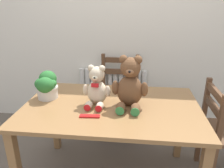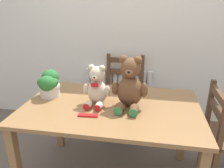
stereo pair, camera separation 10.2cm
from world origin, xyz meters
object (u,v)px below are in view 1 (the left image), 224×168
object	(u,v)px
wooden_chair_behind	(119,96)
wooden_chair_side	(224,132)
chocolate_bar	(90,116)
potted_plant	(47,85)
teddy_bear_left	(97,88)
teddy_bear_right	(130,85)

from	to	relation	value
wooden_chair_behind	wooden_chair_side	size ratio (longest dim) A/B	1.05
chocolate_bar	potted_plant	bearing A→B (deg)	145.76
wooden_chair_behind	potted_plant	size ratio (longest dim) A/B	4.10
wooden_chair_side	chocolate_bar	xyz separation A→B (m)	(-1.08, -0.35, 0.28)
wooden_chair_side	potted_plant	xyz separation A→B (m)	(-1.50, -0.06, 0.39)
wooden_chair_behind	teddy_bear_left	distance (m)	0.91
teddy_bear_right	potted_plant	size ratio (longest dim) A/B	1.77
wooden_chair_side	teddy_bear_right	bearing A→B (deg)	-80.28
wooden_chair_behind	wooden_chair_side	distance (m)	1.17
wooden_chair_behind	wooden_chair_side	xyz separation A→B (m)	(0.95, -0.67, 0.00)
teddy_bear_left	chocolate_bar	size ratio (longest dim) A/B	2.22
wooden_chair_behind	chocolate_bar	distance (m)	1.07
teddy_bear_right	chocolate_bar	xyz separation A→B (m)	(-0.27, -0.21, -0.17)
wooden_chair_side	chocolate_bar	bearing A→B (deg)	-72.15
wooden_chair_behind	potted_plant	distance (m)	1.00
wooden_chair_side	chocolate_bar	world-z (taller)	wooden_chair_side
potted_plant	chocolate_bar	size ratio (longest dim) A/B	1.57
teddy_bear_left	chocolate_bar	world-z (taller)	teddy_bear_left
wooden_chair_behind	teddy_bear_left	size ratio (longest dim) A/B	2.91
teddy_bear_left	teddy_bear_right	world-z (taller)	teddy_bear_right
teddy_bear_left	potted_plant	xyz separation A→B (m)	(-0.43, 0.07, -0.02)
wooden_chair_side	chocolate_bar	distance (m)	1.17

